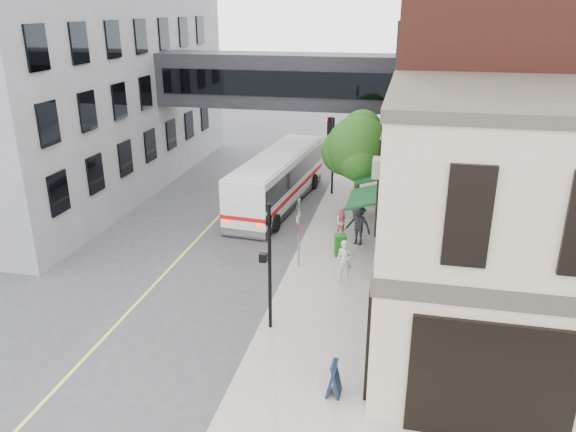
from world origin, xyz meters
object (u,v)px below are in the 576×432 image
at_px(pedestrian_b, 343,222).
at_px(pedestrian_c, 358,225).
at_px(bus, 278,178).
at_px(sandwich_board, 334,379).
at_px(newspaper_box, 340,245).
at_px(pedestrian_a, 344,261).

xyz_separation_m(pedestrian_b, pedestrian_c, (0.80, -0.65, 0.19)).
xyz_separation_m(bus, sandwich_board, (5.37, -15.89, -0.93)).
distance_m(bus, pedestrian_b, 6.04).
relative_size(pedestrian_b, newspaper_box, 1.60).
bearing_deg(pedestrian_b, bus, 108.73).
xyz_separation_m(pedestrian_a, newspaper_box, (-0.45, 2.34, -0.36)).
bearing_deg(pedestrian_a, pedestrian_b, 89.77).
bearing_deg(bus, pedestrian_c, -45.03).
distance_m(bus, sandwich_board, 16.80).
height_order(pedestrian_b, newspaper_box, pedestrian_b).
bearing_deg(sandwich_board, newspaper_box, 97.38).
height_order(newspaper_box, sandwich_board, sandwich_board).
distance_m(bus, pedestrian_c, 7.04).
bearing_deg(newspaper_box, sandwich_board, -101.02).
xyz_separation_m(pedestrian_b, sandwich_board, (1.20, -11.56, -0.26)).
height_order(bus, pedestrian_b, bus).
bearing_deg(bus, pedestrian_b, -46.07).
xyz_separation_m(pedestrian_b, newspaper_box, (0.17, -2.08, -0.29)).
distance_m(bus, newspaper_box, 7.79).
relative_size(pedestrian_a, pedestrian_b, 1.09).
height_order(pedestrian_a, pedestrian_b, pedestrian_a).
height_order(pedestrian_a, newspaper_box, pedestrian_a).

